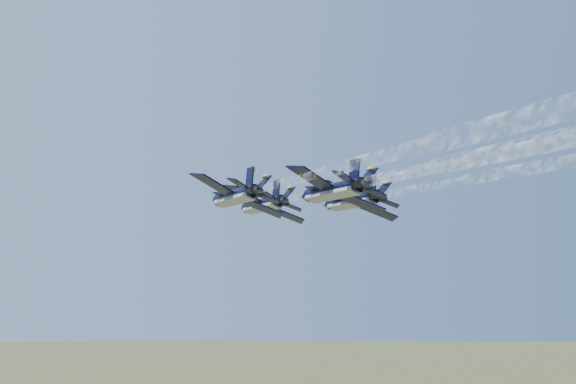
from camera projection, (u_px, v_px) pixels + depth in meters
name	position (u px, v px, depth m)	size (l,w,h in m)	color
jet_lead	(262.00, 205.00, 118.82)	(12.60, 17.26, 5.70)	black
jet_left	(235.00, 196.00, 103.52)	(12.60, 17.26, 5.70)	black
jet_right	(352.00, 201.00, 111.11)	(12.60, 17.26, 5.70)	black
jet_slot	(332.00, 191.00, 95.61)	(12.60, 17.26, 5.70)	black
smoke_trail_lead	(518.00, 158.00, 65.96)	(4.83, 77.24, 2.81)	white
smoke_trail_left	(540.00, 127.00, 50.67)	(4.83, 77.24, 2.81)	white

